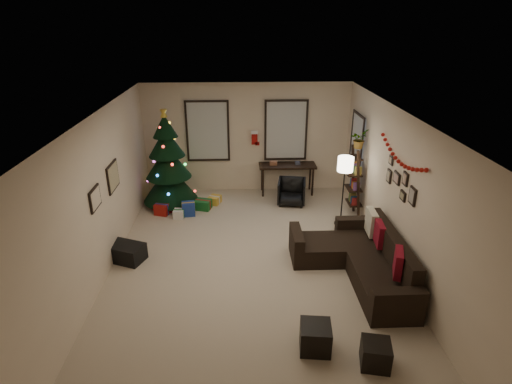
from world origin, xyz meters
TOP-DOWN VIEW (x-y plane):
  - floor at (0.00, 0.00)m, footprint 7.00×7.00m
  - ceiling at (0.00, 0.00)m, footprint 7.00×7.00m
  - wall_back at (0.00, 3.50)m, footprint 5.00×0.00m
  - wall_front at (0.00, -3.50)m, footprint 5.00×0.00m
  - wall_left at (-2.50, 0.00)m, footprint 0.00×7.00m
  - wall_right at (2.50, 0.00)m, footprint 0.00×7.00m
  - window_back_left at (-0.95, 3.47)m, footprint 1.05×0.06m
  - window_back_right at (0.95, 3.47)m, footprint 1.05×0.06m
  - window_right_wall at (2.47, 2.55)m, footprint 0.06×0.90m
  - christmas_tree at (-1.83, 2.66)m, footprint 1.26×1.26m
  - presents at (-1.32, 2.22)m, footprint 1.43×1.01m
  - sofa at (1.87, -0.37)m, footprint 1.69×2.48m
  - pillow_red_a at (2.21, -1.06)m, footprint 0.23×0.43m
  - pillow_red_b at (2.21, -0.15)m, footprint 0.15×0.41m
  - pillow_cream at (2.21, 0.32)m, footprint 0.15×0.46m
  - ottoman_near at (0.77, -2.11)m, footprint 0.45×0.45m
  - ottoman_far at (1.49, -2.42)m, footprint 0.43×0.43m
  - desk at (0.99, 3.22)m, footprint 1.39×0.50m
  - desk_chair at (1.03, 2.57)m, footprint 0.66×0.63m
  - bookshelf at (2.30, 1.87)m, footprint 0.30×0.47m
  - potted_plant at (2.30, 1.89)m, footprint 0.61×0.62m
  - floor_lamp at (1.95, 1.47)m, footprint 0.32×0.32m
  - art_map at (-2.48, 0.70)m, footprint 0.04×0.60m
  - art_abstract at (-2.48, -0.31)m, footprint 0.04×0.45m
  - gallery at (2.48, -0.07)m, footprint 0.03×1.25m
  - garland at (2.45, -0.01)m, footprint 0.08×1.90m
  - stocking_left at (-0.14, 3.56)m, footprint 0.20×0.05m
  - stocking_right at (0.19, 3.34)m, footprint 0.20×0.05m
  - storage_bin at (-2.28, 0.22)m, footprint 0.74×0.63m

SIDE VIEW (x-z plane):
  - floor at x=0.00m, z-range 0.00..0.00m
  - presents at x=-1.32m, z-range -0.03..0.27m
  - storage_bin at x=-2.28m, z-range 0.00..0.32m
  - ottoman_far at x=1.49m, z-range 0.00..0.34m
  - ottoman_near at x=0.77m, z-range 0.00..0.38m
  - sofa at x=1.87m, z-range -0.15..0.68m
  - desk_chair at x=1.03m, z-range 0.00..0.60m
  - pillow_cream at x=2.21m, z-range 0.40..0.86m
  - pillow_red_a at x=2.21m, z-range 0.43..0.85m
  - pillow_red_b at x=2.21m, z-range 0.44..0.84m
  - desk at x=0.99m, z-range 0.29..1.04m
  - bookshelf at x=2.30m, z-range -0.02..1.56m
  - christmas_tree at x=-1.83m, z-range -0.20..2.14m
  - floor_lamp at x=1.95m, z-range 0.51..2.02m
  - wall_left at x=-2.50m, z-range -2.15..4.85m
  - wall_right at x=2.50m, z-range -2.15..4.85m
  - wall_back at x=0.00m, z-range -1.15..3.85m
  - wall_front at x=0.00m, z-range -1.15..3.85m
  - stocking_right at x=0.19m, z-range 1.23..1.59m
  - art_map at x=-2.48m, z-range 1.21..1.71m
  - art_abstract at x=-2.48m, z-range 1.30..1.65m
  - window_right_wall at x=2.47m, z-range 0.85..2.15m
  - stocking_left at x=-0.14m, z-range 1.37..1.73m
  - window_back_left at x=-0.95m, z-range 0.80..2.30m
  - window_back_right at x=0.95m, z-range 0.80..2.30m
  - gallery at x=2.48m, z-range 1.30..1.84m
  - potted_plant at x=2.30m, z-range 1.56..2.08m
  - garland at x=2.45m, z-range 1.86..2.16m
  - ceiling at x=0.00m, z-range 2.70..2.70m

